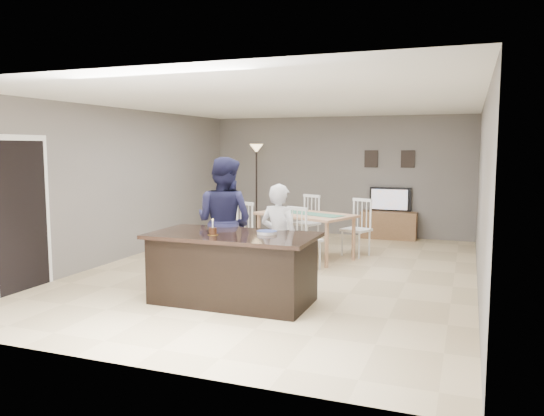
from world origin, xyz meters
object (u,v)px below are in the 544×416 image
at_px(plate_stack, 267,232).
at_px(television, 390,199).
at_px(dining_table, 305,221).
at_px(woman, 279,240).
at_px(birthday_cake, 213,231).
at_px(floor_lamp, 256,164).
at_px(kitchen_island, 233,268).
at_px(man, 224,222).
at_px(tv_console, 389,225).

bearing_deg(plate_stack, television, 81.94).
bearing_deg(plate_stack, dining_table, 97.10).
bearing_deg(woman, dining_table, -71.74).
relative_size(birthday_cake, floor_lamp, 0.10).
bearing_deg(dining_table, kitchen_island, -69.57).
height_order(plate_stack, dining_table, dining_table).
xyz_separation_m(man, floor_lamp, (-1.31, 4.46, 0.68)).
xyz_separation_m(kitchen_island, tv_console, (1.20, 5.57, -0.15)).
relative_size(tv_console, floor_lamp, 0.58).
relative_size(kitchen_island, birthday_cake, 10.44).
distance_m(kitchen_island, tv_console, 5.70).
relative_size(television, woman, 0.60).
bearing_deg(plate_stack, floor_lamp, 113.57).
bearing_deg(tv_console, man, -109.18).
relative_size(man, plate_stack, 7.07).
bearing_deg(kitchen_island, woman, 51.42).
bearing_deg(plate_stack, man, 145.95).
height_order(television, birthday_cake, television).
relative_size(kitchen_island, plate_stack, 8.13).
xyz_separation_m(woman, plate_stack, (-0.02, -0.41, 0.16)).
bearing_deg(man, birthday_cake, 115.32).
distance_m(man, dining_table, 2.33).
bearing_deg(woman, birthday_cake, 58.05).
bearing_deg(plate_stack, tv_console, 81.84).
bearing_deg(television, dining_table, 66.79).
bearing_deg(television, kitchen_island, 77.99).
distance_m(tv_console, woman, 5.10).
xyz_separation_m(kitchen_island, woman, (0.44, 0.55, 0.31)).
height_order(tv_console, plate_stack, plate_stack).
xyz_separation_m(tv_console, floor_lamp, (-2.99, -0.37, 1.31)).
relative_size(tv_console, dining_table, 0.50).
bearing_deg(tv_console, birthday_cake, -103.69).
height_order(tv_console, floor_lamp, floor_lamp).
relative_size(kitchen_island, woman, 1.41).
bearing_deg(dining_table, birthday_cake, -73.09).
bearing_deg(birthday_cake, television, 76.47).
xyz_separation_m(tv_console, plate_stack, (-0.78, -5.43, 0.62)).
xyz_separation_m(television, birthday_cake, (-1.40, -5.81, 0.09)).
xyz_separation_m(kitchen_island, floor_lamp, (-1.79, 5.20, 1.16)).
bearing_deg(floor_lamp, birthday_cake, -73.51).
bearing_deg(plate_stack, woman, 87.49).
xyz_separation_m(dining_table, floor_lamp, (-1.85, 2.21, 0.94)).
distance_m(television, dining_table, 2.89).
bearing_deg(floor_lamp, man, -73.62).
xyz_separation_m(tv_console, man, (-1.68, -4.83, 0.63)).
height_order(television, plate_stack, television).
height_order(television, dining_table, television).
relative_size(kitchen_island, tv_console, 1.79).
distance_m(woman, dining_table, 2.47).
relative_size(television, dining_table, 0.38).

